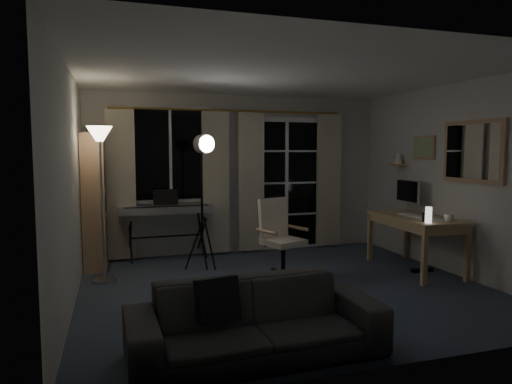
% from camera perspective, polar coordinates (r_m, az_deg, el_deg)
% --- Properties ---
extents(floor, '(4.50, 4.00, 0.02)m').
position_cam_1_polar(floor, '(5.33, 3.70, -11.97)').
color(floor, '#394353').
rests_on(floor, ground).
extents(window, '(1.20, 0.08, 1.40)m').
position_cam_1_polar(window, '(6.77, -10.68, 4.61)').
color(window, white).
rests_on(window, floor).
extents(french_door, '(1.32, 0.09, 2.11)m').
position_cam_1_polar(french_door, '(7.22, 3.74, 0.95)').
color(french_door, white).
rests_on(french_door, floor).
extents(curtains, '(3.60, 0.07, 2.13)m').
position_cam_1_polar(curtains, '(6.86, -2.93, 1.31)').
color(curtains, gold).
rests_on(curtains, floor).
extents(bookshelf, '(0.30, 0.83, 1.78)m').
position_cam_1_polar(bookshelf, '(6.45, -19.75, -1.46)').
color(bookshelf, tan).
rests_on(bookshelf, floor).
extents(torchiere_lamp, '(0.35, 0.35, 1.84)m').
position_cam_1_polar(torchiere_lamp, '(5.64, -18.90, 4.13)').
color(torchiere_lamp, '#B2B2B7').
rests_on(torchiere_lamp, floor).
extents(keyboard_piano, '(1.31, 0.64, 0.94)m').
position_cam_1_polar(keyboard_piano, '(6.54, -11.11, -2.31)').
color(keyboard_piano, black).
rests_on(keyboard_piano, floor).
extents(studio_light, '(0.42, 0.42, 1.80)m').
position_cam_1_polar(studio_light, '(5.88, -6.55, 4.03)').
color(studio_light, black).
rests_on(studio_light, floor).
extents(office_chair, '(0.68, 0.65, 0.98)m').
position_cam_1_polar(office_chair, '(5.61, 2.69, -4.92)').
color(office_chair, black).
rests_on(office_chair, floor).
extents(desk, '(0.72, 1.36, 0.71)m').
position_cam_1_polar(desk, '(6.27, 19.28, -3.67)').
color(desk, '#A58755').
rests_on(desk, floor).
extents(monitor, '(0.18, 0.51, 0.45)m').
position_cam_1_polar(monitor, '(6.70, 18.44, 0.01)').
color(monitor, silver).
rests_on(monitor, desk).
extents(desk_clutter, '(0.44, 0.81, 0.90)m').
position_cam_1_polar(desk_clutter, '(6.07, 20.00, -4.61)').
color(desk_clutter, white).
rests_on(desk_clutter, desk).
extents(mug, '(0.12, 0.10, 0.12)m').
position_cam_1_polar(mug, '(5.92, 22.97, -2.87)').
color(mug, silver).
rests_on(mug, desk).
extents(wall_mirror, '(0.04, 0.94, 0.74)m').
position_cam_1_polar(wall_mirror, '(5.97, 25.48, 4.59)').
color(wall_mirror, tan).
rests_on(wall_mirror, floor).
extents(framed_print, '(0.03, 0.42, 0.32)m').
position_cam_1_polar(framed_print, '(6.67, 20.29, 5.22)').
color(framed_print, tan).
rests_on(framed_print, floor).
extents(wall_shelf, '(0.16, 0.30, 0.18)m').
position_cam_1_polar(wall_shelf, '(7.04, 17.32, 3.73)').
color(wall_shelf, tan).
rests_on(wall_shelf, floor).
extents(sofa, '(1.94, 0.62, 0.75)m').
position_cam_1_polar(sofa, '(3.56, -0.03, -14.29)').
color(sofa, '#323235').
rests_on(sofa, floor).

